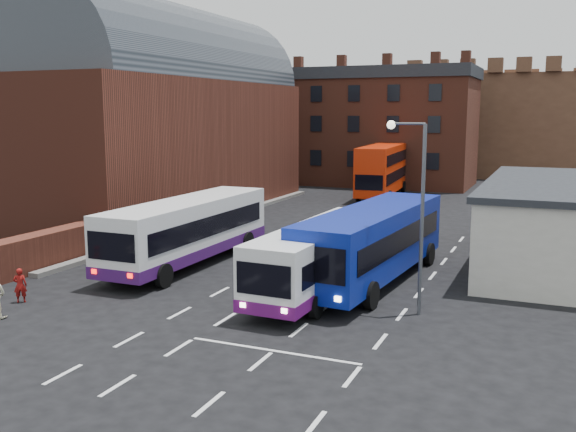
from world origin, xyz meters
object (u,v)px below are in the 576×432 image
at_px(bus_red_double, 382,170).
at_px(street_lamp, 416,199).
at_px(bus_white_outbound, 188,226).
at_px(pedestrian_red, 20,285).
at_px(bus_white_inbound, 321,253).
at_px(bus_blue, 373,239).

relative_size(bus_red_double, street_lamp, 1.60).
height_order(bus_white_outbound, pedestrian_red, bus_white_outbound).
xyz_separation_m(street_lamp, pedestrian_red, (-15.10, -4.79, -3.75)).
height_order(bus_white_inbound, pedestrian_red, bus_white_inbound).
height_order(bus_red_double, pedestrian_red, bus_red_double).
bearing_deg(pedestrian_red, bus_white_outbound, -144.16).
bearing_deg(street_lamp, pedestrian_red, -162.39).
distance_m(bus_blue, bus_red_double, 30.05).
relative_size(street_lamp, pedestrian_red, 5.14).
relative_size(bus_red_double, pedestrian_red, 8.25).
height_order(street_lamp, pedestrian_red, street_lamp).
distance_m(bus_blue, street_lamp, 5.42).
bearing_deg(street_lamp, bus_white_inbound, 161.69).
xyz_separation_m(bus_red_double, street_lamp, (9.95, -33.15, 1.98)).
bearing_deg(bus_white_inbound, bus_white_outbound, -13.65).
bearing_deg(bus_white_inbound, bus_blue, -120.13).
bearing_deg(bus_blue, bus_white_outbound, 6.78).
bearing_deg(street_lamp, bus_white_outbound, 163.42).
relative_size(bus_white_outbound, street_lamp, 1.64).
height_order(bus_white_inbound, bus_red_double, bus_red_double).
bearing_deg(bus_red_double, bus_white_inbound, 96.01).
xyz_separation_m(bus_white_outbound, pedestrian_red, (-2.80, -8.46, -1.24)).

